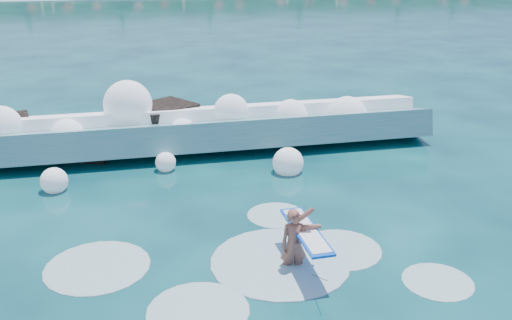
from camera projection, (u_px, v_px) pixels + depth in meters
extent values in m
plane|color=#072B3A|center=(212.00, 241.00, 13.49)|extent=(200.00, 200.00, 0.00)
cube|color=teal|center=(156.00, 138.00, 19.18)|extent=(18.87, 2.87, 1.58)
cube|color=white|center=(154.00, 118.00, 19.75)|extent=(18.87, 1.33, 0.73)
cube|color=black|center=(84.00, 145.00, 18.87)|extent=(2.27, 2.02, 1.05)
cube|color=black|center=(164.00, 125.00, 20.46)|extent=(2.67, 2.57, 1.46)
imported|color=#8F5242|center=(294.00, 245.00, 12.23)|extent=(0.61, 0.42, 1.64)
cube|color=blue|center=(306.00, 231.00, 12.23)|extent=(0.57, 2.25, 0.06)
cube|color=white|center=(306.00, 230.00, 12.23)|extent=(0.48, 2.06, 0.06)
cylinder|color=black|center=(319.00, 278.00, 11.20)|extent=(0.01, 0.91, 0.43)
sphere|color=white|center=(1.00, 126.00, 18.20)|extent=(1.28, 1.28, 1.28)
sphere|color=white|center=(68.00, 136.00, 18.53)|extent=(1.08, 1.08, 1.08)
sphere|color=white|center=(128.00, 104.00, 19.43)|extent=(1.65, 1.65, 1.65)
sphere|color=white|center=(183.00, 133.00, 19.00)|extent=(0.95, 0.95, 0.95)
sphere|color=white|center=(231.00, 111.00, 19.77)|extent=(1.23, 1.23, 1.23)
sphere|color=white|center=(291.00, 116.00, 20.21)|extent=(1.20, 1.20, 1.20)
sphere|color=white|center=(347.00, 117.00, 20.07)|extent=(1.45, 1.45, 1.45)
sphere|color=white|center=(54.00, 181.00, 16.20)|extent=(0.78, 0.78, 0.78)
sphere|color=white|center=(166.00, 162.00, 17.66)|extent=(0.64, 0.64, 0.64)
sphere|color=white|center=(288.00, 163.00, 17.52)|extent=(0.96, 0.96, 0.96)
ellipsoid|color=silver|center=(280.00, 261.00, 12.64)|extent=(3.15, 3.15, 0.16)
ellipsoid|color=silver|center=(198.00, 311.00, 10.94)|extent=(2.02, 2.02, 0.10)
ellipsoid|color=silver|center=(340.00, 249.00, 13.15)|extent=(1.95, 1.95, 0.10)
ellipsoid|color=silver|center=(97.00, 267.00, 12.43)|extent=(2.32, 2.32, 0.12)
ellipsoid|color=silver|center=(276.00, 215.00, 14.81)|extent=(1.55, 1.55, 0.08)
ellipsoid|color=silver|center=(438.00, 282.00, 11.88)|extent=(1.50, 1.50, 0.07)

